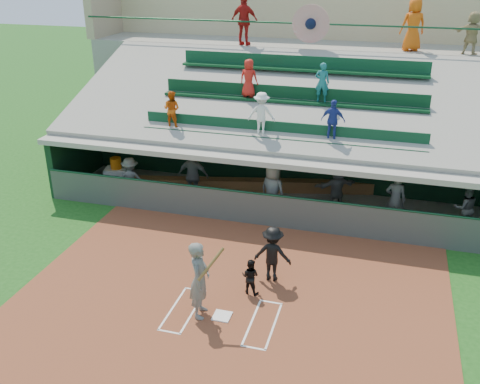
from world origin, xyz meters
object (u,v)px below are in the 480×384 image
(catcher, at_px, (250,276))
(white_table, at_px, (118,177))
(water_cooler, at_px, (116,163))
(batter_at_plate, at_px, (200,280))
(home_plate, at_px, (222,316))

(catcher, bearing_deg, white_table, -31.72)
(white_table, bearing_deg, water_cooler, -131.16)
(batter_at_plate, xyz_separation_m, catcher, (0.93, 1.22, -0.51))
(home_plate, height_order, water_cooler, water_cooler)
(batter_at_plate, relative_size, catcher, 2.03)
(batter_at_plate, xyz_separation_m, white_table, (-5.66, 6.54, -0.60))
(home_plate, distance_m, white_table, 8.99)
(catcher, bearing_deg, batter_at_plate, 59.85)
(batter_at_plate, relative_size, water_cooler, 4.85)
(catcher, distance_m, white_table, 8.47)
(batter_at_plate, distance_m, water_cooler, 8.64)
(white_table, distance_m, water_cooler, 0.59)
(home_plate, relative_size, catcher, 0.44)
(batter_at_plate, bearing_deg, white_table, 130.86)
(catcher, height_order, water_cooler, water_cooler)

